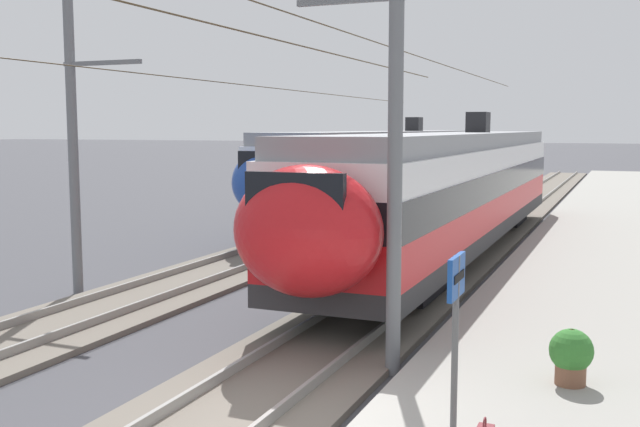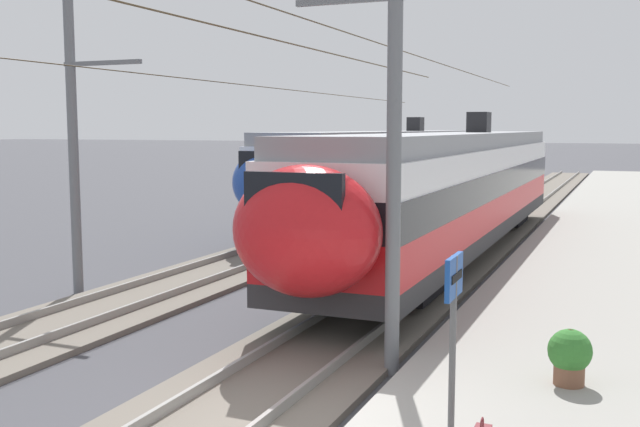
{
  "view_description": "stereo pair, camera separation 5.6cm",
  "coord_description": "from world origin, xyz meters",
  "px_view_note": "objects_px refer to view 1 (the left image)",
  "views": [
    {
      "loc": [
        -8.34,
        -3.98,
        4.0
      ],
      "look_at": [
        8.14,
        2.87,
        1.96
      ],
      "focal_mm": 41.97,
      "sensor_mm": 36.0,
      "label": 1
    },
    {
      "loc": [
        -8.32,
        -4.04,
        4.0
      ],
      "look_at": [
        8.14,
        2.87,
        1.96
      ],
      "focal_mm": 41.97,
      "sensor_mm": 36.0,
      "label": 2
    }
  ],
  "objects_px": {
    "catenary_mast_mid": "(388,141)",
    "catenary_mast_far_side": "(76,122)",
    "train_far_track": "(389,166)",
    "train_near_platform": "(452,187)",
    "platform_sign": "(456,303)",
    "potted_plant_platform_edge": "(571,353)"
  },
  "relations": [
    {
      "from": "catenary_mast_mid",
      "to": "catenary_mast_far_side",
      "type": "relative_size",
      "value": 1.0
    },
    {
      "from": "train_far_track",
      "to": "catenary_mast_far_side",
      "type": "xyz_separation_m",
      "value": [
        -19.18,
        1.72,
        1.91
      ]
    },
    {
      "from": "catenary_mast_far_side",
      "to": "train_near_platform",
      "type": "bearing_deg",
      "value": -40.97
    },
    {
      "from": "catenary_mast_mid",
      "to": "train_near_platform",
      "type": "bearing_deg",
      "value": 7.31
    },
    {
      "from": "platform_sign",
      "to": "train_near_platform",
      "type": "bearing_deg",
      "value": 12.81
    },
    {
      "from": "train_near_platform",
      "to": "catenary_mast_mid",
      "type": "relative_size",
      "value": 0.55
    },
    {
      "from": "train_near_platform",
      "to": "potted_plant_platform_edge",
      "type": "distance_m",
      "value": 12.35
    },
    {
      "from": "train_far_track",
      "to": "platform_sign",
      "type": "height_order",
      "value": "train_far_track"
    },
    {
      "from": "train_far_track",
      "to": "platform_sign",
      "type": "distance_m",
      "value": 26.2
    },
    {
      "from": "catenary_mast_mid",
      "to": "platform_sign",
      "type": "distance_m",
      "value": 3.77
    },
    {
      "from": "train_near_platform",
      "to": "potted_plant_platform_edge",
      "type": "xyz_separation_m",
      "value": [
        -11.48,
        -4.31,
        -1.41
      ]
    },
    {
      "from": "catenary_mast_mid",
      "to": "potted_plant_platform_edge",
      "type": "xyz_separation_m",
      "value": [
        -0.46,
        -2.9,
        -2.99
      ]
    },
    {
      "from": "train_far_track",
      "to": "catenary_mast_mid",
      "type": "bearing_deg",
      "value": -162.71
    },
    {
      "from": "catenary_mast_mid",
      "to": "platform_sign",
      "type": "height_order",
      "value": "catenary_mast_mid"
    },
    {
      "from": "train_near_platform",
      "to": "potted_plant_platform_edge",
      "type": "relative_size",
      "value": 29.1
    },
    {
      "from": "train_far_track",
      "to": "potted_plant_platform_edge",
      "type": "height_order",
      "value": "train_far_track"
    },
    {
      "from": "potted_plant_platform_edge",
      "to": "catenary_mast_far_side",
      "type": "bearing_deg",
      "value": 74.13
    },
    {
      "from": "train_far_track",
      "to": "catenary_mast_mid",
      "type": "xyz_separation_m",
      "value": [
        -21.98,
        -6.84,
        1.58
      ]
    },
    {
      "from": "train_near_platform",
      "to": "catenary_mast_far_side",
      "type": "bearing_deg",
      "value": 139.03
    },
    {
      "from": "train_near_platform",
      "to": "catenary_mast_far_side",
      "type": "relative_size",
      "value": 0.55
    },
    {
      "from": "potted_plant_platform_edge",
      "to": "train_far_track",
      "type": "bearing_deg",
      "value": 23.45
    },
    {
      "from": "catenary_mast_far_side",
      "to": "potted_plant_platform_edge",
      "type": "distance_m",
      "value": 12.36
    }
  ]
}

